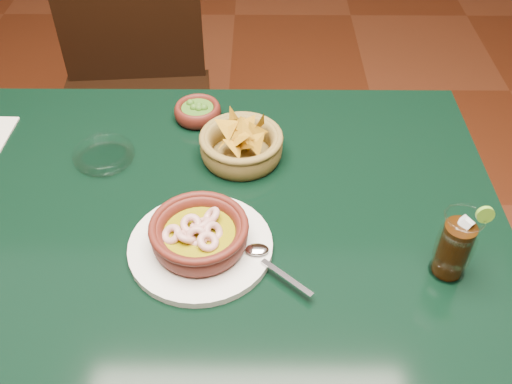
{
  "coord_description": "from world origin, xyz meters",
  "views": [
    {
      "loc": [
        0.15,
        -0.75,
        1.5
      ],
      "look_at": [
        0.14,
        -0.02,
        0.81
      ],
      "focal_mm": 40.0,
      "sensor_mm": 36.0,
      "label": 1
    }
  ],
  "objects_px": {
    "dining_table": "(186,243)",
    "shrimp_plate": "(200,237)",
    "cola_drink": "(455,245)",
    "chip_basket": "(242,145)",
    "dining_chair": "(133,90)"
  },
  "relations": [
    {
      "from": "dining_table",
      "to": "chip_basket",
      "type": "xyz_separation_m",
      "value": [
        0.11,
        0.15,
        0.13
      ]
    },
    {
      "from": "shrimp_plate",
      "to": "chip_basket",
      "type": "relative_size",
      "value": 1.56
    },
    {
      "from": "dining_chair",
      "to": "shrimp_plate",
      "type": "distance_m",
      "value": 0.9
    },
    {
      "from": "dining_table",
      "to": "shrimp_plate",
      "type": "height_order",
      "value": "shrimp_plate"
    },
    {
      "from": "dining_table",
      "to": "chip_basket",
      "type": "distance_m",
      "value": 0.23
    },
    {
      "from": "dining_table",
      "to": "chip_basket",
      "type": "bearing_deg",
      "value": 53.7
    },
    {
      "from": "dining_table",
      "to": "cola_drink",
      "type": "height_order",
      "value": "cola_drink"
    },
    {
      "from": "dining_table",
      "to": "dining_chair",
      "type": "height_order",
      "value": "dining_chair"
    },
    {
      "from": "dining_table",
      "to": "dining_chair",
      "type": "bearing_deg",
      "value": 108.4
    },
    {
      "from": "dining_table",
      "to": "cola_drink",
      "type": "bearing_deg",
      "value": -17.64
    },
    {
      "from": "dining_chair",
      "to": "shrimp_plate",
      "type": "height_order",
      "value": "dining_chair"
    },
    {
      "from": "shrimp_plate",
      "to": "cola_drink",
      "type": "relative_size",
      "value": 2.11
    },
    {
      "from": "dining_chair",
      "to": "dining_table",
      "type": "bearing_deg",
      "value": -71.6
    },
    {
      "from": "chip_basket",
      "to": "cola_drink",
      "type": "height_order",
      "value": "cola_drink"
    },
    {
      "from": "cola_drink",
      "to": "chip_basket",
      "type": "bearing_deg",
      "value": 139.86
    }
  ]
}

